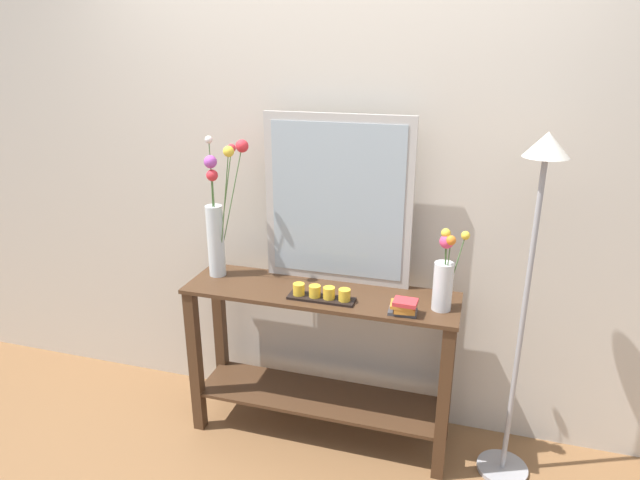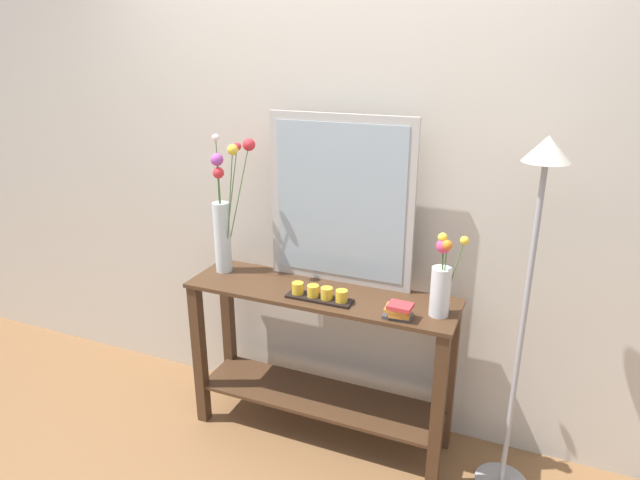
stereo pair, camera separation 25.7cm
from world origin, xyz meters
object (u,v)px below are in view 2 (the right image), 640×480
mirror_leaning (340,202)px  tall_vase_left (224,217)px  candle_tray (319,294)px  vase_right (442,282)px  book_stack (399,311)px  console_table (320,350)px  floor_lamp (531,267)px

mirror_leaning → tall_vase_left: size_ratio=1.15×
tall_vase_left → candle_tray: 0.65m
vase_right → tall_vase_left: bearing=176.3°
tall_vase_left → vase_right: 1.14m
candle_tray → book_stack: book_stack is taller
candle_tray → mirror_leaning: bearing=87.6°
console_table → vase_right: (0.58, -0.03, 0.48)m
vase_right → console_table: bearing=177.2°
vase_right → floor_lamp: bearing=1.5°
tall_vase_left → floor_lamp: 1.48m
mirror_leaning → candle_tray: mirror_leaning is taller
vase_right → floor_lamp: (0.35, 0.01, 0.12)m
console_table → mirror_leaning: (0.04, 0.15, 0.74)m
console_table → candle_tray: candle_tray is taller
candle_tray → book_stack: size_ratio=2.45×
vase_right → candle_tray: bearing=-174.0°
vase_right → book_stack: size_ratio=3.01×
mirror_leaning → book_stack: 0.61m
tall_vase_left → floor_lamp: size_ratio=0.44×
vase_right → candle_tray: 0.57m
vase_right → book_stack: 0.22m
console_table → tall_vase_left: 0.83m
candle_tray → floor_lamp: 0.94m
mirror_leaning → candle_tray: (-0.01, -0.24, -0.39)m
console_table → mirror_leaning: 0.76m
mirror_leaning → floor_lamp: 0.91m
mirror_leaning → vase_right: bearing=-18.5°
mirror_leaning → book_stack: size_ratio=6.40×
vase_right → book_stack: bearing=-148.8°
tall_vase_left → vase_right: bearing=-3.7°
book_stack → tall_vase_left: bearing=170.2°
candle_tray → book_stack: (0.39, -0.04, 0.01)m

